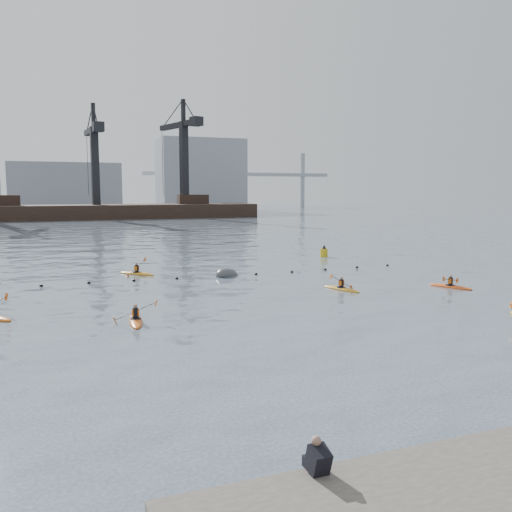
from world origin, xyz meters
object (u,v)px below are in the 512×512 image
object	(u,v)px
kayaker_4	(450,286)
nav_buoy	(324,253)
mooring_buoy	(227,276)
kayaker_5	(137,273)
kayaker_3	(341,288)
kayaker_0	(136,320)

from	to	relation	value
kayaker_4	nav_buoy	distance (m)	17.52
kayaker_4	mooring_buoy	distance (m)	15.61
nav_buoy	kayaker_5	bearing A→B (deg)	-166.19
kayaker_5	mooring_buoy	xyz separation A→B (m)	(6.16, -3.07, -0.10)
kayaker_4	mooring_buoy	size ratio (longest dim) A/B	1.29
kayaker_3	nav_buoy	distance (m)	17.20
kayaker_5	mooring_buoy	distance (m)	6.88
kayaker_5	kayaker_4	bearing A→B (deg)	-77.88
kayaker_4	mooring_buoy	bearing A→B (deg)	-62.76
kayaker_0	kayaker_4	size ratio (longest dim) A/B	1.06
mooring_buoy	kayaker_5	bearing A→B (deg)	153.51
mooring_buoy	nav_buoy	xyz separation A→B (m)	(12.16, 7.57, 0.40)
kayaker_0	kayaker_4	bearing A→B (deg)	12.45
mooring_buoy	nav_buoy	size ratio (longest dim) A/B	1.75
kayaker_3	kayaker_5	size ratio (longest dim) A/B	1.09
kayaker_3	mooring_buoy	xyz separation A→B (m)	(-5.00, 8.07, -0.09)
mooring_buoy	nav_buoy	distance (m)	14.33
kayaker_0	kayaker_3	size ratio (longest dim) A/B	1.04
mooring_buoy	nav_buoy	bearing A→B (deg)	31.90
kayaker_0	nav_buoy	distance (m)	28.44
kayaker_5	mooring_buoy	bearing A→B (deg)	-68.76
kayaker_3	nav_buoy	world-z (taller)	nav_buoy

